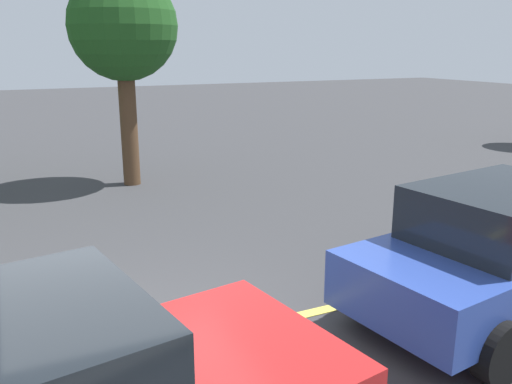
% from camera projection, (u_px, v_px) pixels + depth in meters
% --- Properties ---
extents(ground_plane, '(80.00, 80.00, 0.00)m').
position_uv_depth(ground_plane, '(141.00, 354.00, 5.64)').
color(ground_plane, '#38383A').
extents(lane_marking_centre, '(28.00, 0.16, 0.01)m').
position_uv_depth(lane_marking_centre, '(373.00, 298.00, 6.88)').
color(lane_marking_centre, '#E0D14C').
extents(car_blue_crossing, '(4.59, 2.43, 1.58)m').
position_uv_depth(car_blue_crossing, '(509.00, 248.00, 6.42)').
color(car_blue_crossing, '#2D479E').
rests_on(car_blue_crossing, ground_plane).
extents(tree_left_verge, '(2.39, 2.39, 4.75)m').
position_uv_depth(tree_left_verge, '(123.00, 29.00, 11.76)').
color(tree_left_verge, '#513823').
rests_on(tree_left_verge, ground_plane).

